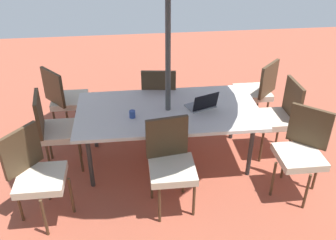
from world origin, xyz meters
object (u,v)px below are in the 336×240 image
(dining_table, at_px, (168,113))
(cup, at_px, (132,114))
(chair_east, at_px, (55,127))
(chair_southwest, at_px, (257,90))
(chair_northeast, at_px, (35,172))
(chair_southeast, at_px, (65,97))
(chair_northwest, at_px, (302,149))
(laptop, at_px, (202,104))
(chair_south, at_px, (159,96))
(chair_west, at_px, (279,115))
(chair_north, at_px, (171,161))

(dining_table, xyz_separation_m, cup, (0.42, 0.14, 0.09))
(chair_east, distance_m, chair_southwest, 2.72)
(dining_table, relative_size, chair_northeast, 2.16)
(chair_northeast, xyz_separation_m, chair_southeast, (-0.10, -1.56, 0.00))
(chair_northwest, xyz_separation_m, laptop, (0.95, -0.69, 0.22))
(chair_south, bearing_deg, chair_southwest, -171.12)
(chair_northeast, distance_m, cup, 1.19)
(laptop, bearing_deg, chair_northwest, 122.96)
(dining_table, distance_m, cup, 0.45)
(chair_south, bearing_deg, chair_northeast, 54.59)
(chair_east, xyz_separation_m, chair_south, (-1.27, -0.65, 0.00))
(chair_west, height_order, chair_southwest, same)
(cup, bearing_deg, chair_southeast, -46.32)
(chair_northeast, height_order, chair_southeast, same)
(chair_east, xyz_separation_m, laptop, (-1.72, 0.04, 0.22))
(chair_southeast, xyz_separation_m, cup, (-0.88, 0.92, 0.22))
(chair_northeast, bearing_deg, chair_east, 33.09)
(chair_southeast, height_order, chair_north, same)
(chair_northeast, relative_size, chair_northwest, 1.00)
(chair_northeast, xyz_separation_m, chair_northwest, (-2.74, -0.08, 0.00))
(chair_north, bearing_deg, chair_southwest, 38.50)
(chair_southeast, height_order, cup, chair_southeast)
(chair_northeast, bearing_deg, laptop, -28.48)
(chair_north, distance_m, chair_southwest, 2.02)
(chair_west, height_order, chair_southeast, same)
(dining_table, distance_m, chair_northeast, 1.60)
(chair_southeast, distance_m, chair_southwest, 2.61)
(chair_southeast, bearing_deg, chair_south, -134.50)
(cup, bearing_deg, chair_east, -10.54)
(chair_east, xyz_separation_m, chair_southeast, (-0.02, -0.75, 0.00))
(cup, bearing_deg, chair_north, 119.97)
(chair_northeast, relative_size, cup, 11.65)
(dining_table, height_order, chair_northeast, chair_northeast)
(chair_east, distance_m, chair_north, 1.48)
(chair_southeast, relative_size, chair_south, 1.00)
(dining_table, bearing_deg, chair_east, -1.27)
(dining_table, bearing_deg, laptop, 178.15)
(chair_northeast, relative_size, chair_southeast, 1.00)
(chair_southwest, bearing_deg, chair_west, 50.20)
(chair_northwest, height_order, cup, chair_northwest)
(dining_table, xyz_separation_m, chair_east, (1.31, -0.03, -0.13))
(chair_southwest, height_order, chair_south, same)
(chair_northeast, relative_size, chair_east, 1.00)
(chair_northeast, distance_m, laptop, 1.96)
(chair_southeast, bearing_deg, chair_west, -145.67)
(chair_northwest, xyz_separation_m, chair_southwest, (0.03, -1.42, 0.00))
(chair_east, bearing_deg, chair_southwest, -83.45)
(chair_east, distance_m, laptop, 1.73)
(chair_southeast, distance_m, chair_northwest, 3.03)
(chair_northwest, height_order, chair_north, same)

